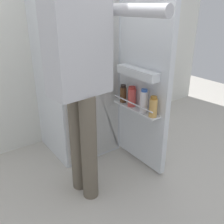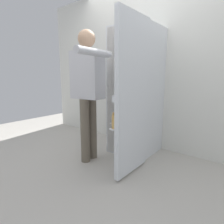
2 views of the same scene
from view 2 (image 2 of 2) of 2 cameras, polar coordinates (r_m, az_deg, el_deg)
The scene contains 4 objects.
ground_plane at distance 2.53m, azimuth -0.05°, elevation -15.33°, with size 6.61×6.61×0.00m, color #B7B2A8.
kitchen_wall at distance 3.04m, azimuth 11.14°, elevation 13.60°, with size 4.40×0.10×2.54m, color silver.
refrigerator at distance 2.67m, azimuth 7.22°, elevation 5.89°, with size 0.66×1.21×1.78m.
person at distance 2.40m, azimuth -7.28°, elevation 8.14°, with size 0.58×0.70×1.67m.
Camera 2 is at (1.42, -1.77, 1.12)m, focal length 29.77 mm.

